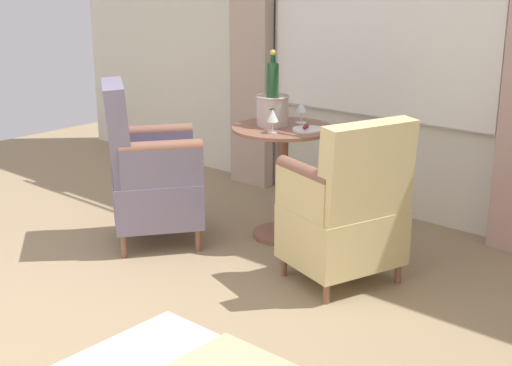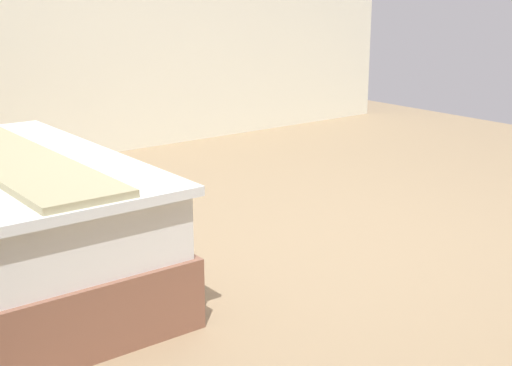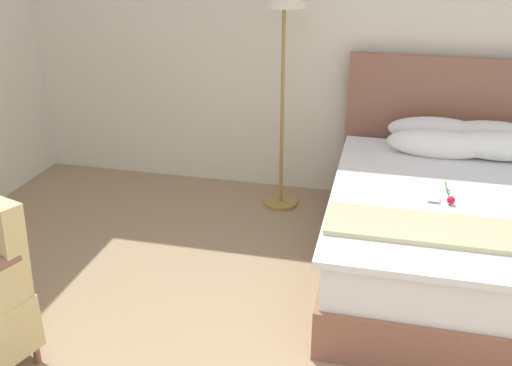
{
  "view_description": "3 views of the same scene",
  "coord_description": "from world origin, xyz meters",
  "views": [
    {
      "loc": [
        1.22,
        2.56,
        1.68
      ],
      "look_at": [
        -0.72,
        0.85,
        0.88
      ],
      "focal_mm": 50.0,
      "sensor_mm": 36.0,
      "label": 1
    },
    {
      "loc": [
        -2.37,
        2.45,
        1.37
      ],
      "look_at": [
        -0.99,
        1.38,
        0.88
      ],
      "focal_mm": 50.0,
      "sensor_mm": 36.0,
      "label": 2
    },
    {
      "loc": [
        0.14,
        -1.42,
        2.11
      ],
      "look_at": [
        -0.41,
        0.92,
        1.03
      ],
      "focal_mm": 40.0,
      "sensor_mm": 36.0,
      "label": 3
    }
  ],
  "objects": [
    {
      "name": "wall_headboard_side",
      "position": [
        0.0,
        3.23,
        1.59
      ],
      "size": [
        6.08,
        0.12,
        3.18
      ],
      "color": "silver",
      "rests_on": "ground"
    },
    {
      "name": "bed",
      "position": [
        0.73,
        2.09,
        0.35
      ],
      "size": [
        1.79,
        2.12,
        1.24
      ],
      "color": "brown",
      "rests_on": "ground"
    },
    {
      "name": "floor_lamp_brass",
      "position": [
        -0.65,
        2.79,
        1.52
      ],
      "size": [
        0.33,
        0.33,
        1.81
      ],
      "color": "olive",
      "rests_on": "ground"
    }
  ]
}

